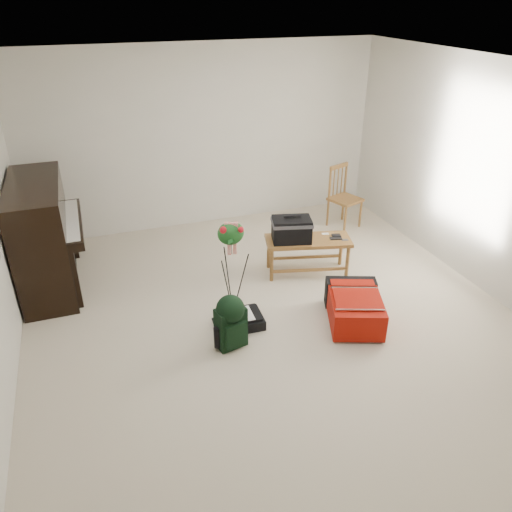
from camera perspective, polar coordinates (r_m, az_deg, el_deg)
name	(u,v)px	position (r m, az deg, el deg)	size (l,w,h in m)	color
floor	(275,322)	(5.27, 2.24, -7.59)	(5.00, 5.50, 0.01)	beige
ceiling	(281,71)	(4.31, 2.90, 20.41)	(5.00, 5.50, 0.01)	white
wall_back	(205,138)	(7.14, -5.88, 13.25)	(5.00, 0.04, 2.50)	beige
wall_right	(494,182)	(6.00, 25.53, 7.66)	(0.04, 5.50, 2.50)	beige
piano	(44,238)	(6.12, -23.02, 1.89)	(0.71, 1.50, 1.25)	black
bench	(298,234)	(5.86, 4.82, 2.52)	(1.08, 0.64, 0.78)	#9A6332
dining_chair	(344,197)	(7.32, 10.06, 6.61)	(0.50, 0.50, 0.90)	#9A6332
red_suitcase	(352,305)	(5.32, 10.89, -5.48)	(0.75, 0.92, 0.33)	#9D0D06
black_duffel	(241,319)	(5.20, -1.76, -7.23)	(0.46, 0.37, 0.19)	black
green_backpack	(231,319)	(4.79, -2.90, -7.24)	(0.31, 0.29, 0.56)	black
flower_stand	(232,270)	(5.13, -2.79, -1.56)	(0.45, 0.45, 1.11)	black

